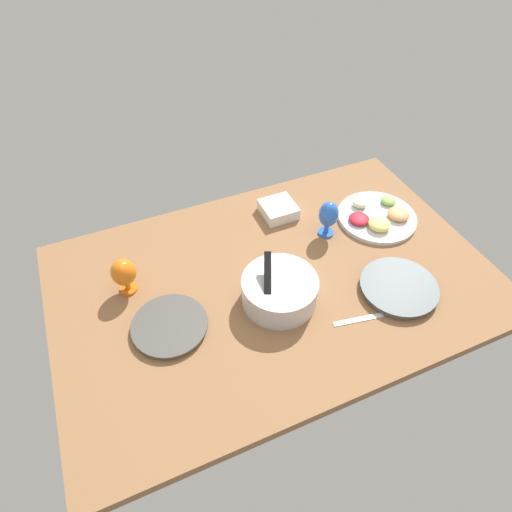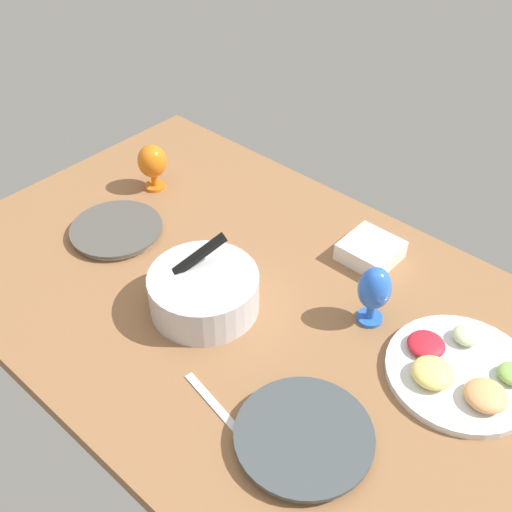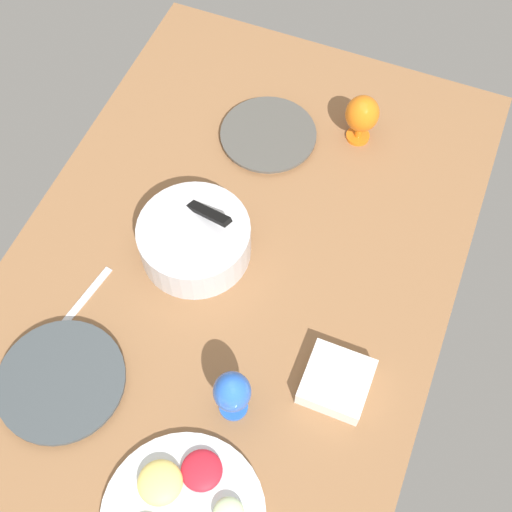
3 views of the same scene
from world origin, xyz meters
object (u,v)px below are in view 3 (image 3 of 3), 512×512
mixing_bowl (195,239)px  square_bowl_white (337,381)px  dinner_plate_right (268,135)px  hurricane_glass_orange (362,115)px  hurricane_glass_blue (232,393)px  dinner_plate_left (62,382)px

mixing_bowl → square_bowl_white: mixing_bowl is taller
dinner_plate_right → hurricane_glass_orange: hurricane_glass_orange is taller
mixing_bowl → hurricane_glass_blue: size_ratio=1.66×
dinner_plate_right → dinner_plate_left: bearing=168.2°
dinner_plate_right → hurricane_glass_blue: bearing=-164.4°
dinner_plate_right → square_bowl_white: 70.07cm
dinner_plate_right → hurricane_glass_blue: (-71.16, -19.84, 8.52)cm
dinner_plate_left → hurricane_glass_orange: size_ratio=1.93×
dinner_plate_left → square_bowl_white: square_bowl_white is taller
dinner_plate_left → dinner_plate_right: 82.01cm
mixing_bowl → hurricane_glass_blue: 40.15cm
dinner_plate_right → hurricane_glass_blue: size_ratio=1.60×
hurricane_glass_orange → dinner_plate_left: bearing=156.5°
hurricane_glass_orange → hurricane_glass_blue: 80.40cm
dinner_plate_left → square_bowl_white: 59.45cm
dinner_plate_left → hurricane_glass_orange: bearing=-23.5°
dinner_plate_right → mixing_bowl: (-38.79, 3.55, 4.33)cm
dinner_plate_left → hurricane_glass_blue: 38.57cm
dinner_plate_right → mixing_bowl: size_ratio=0.96×
hurricane_glass_blue → square_bowl_white: 23.64cm
mixing_bowl → hurricane_glass_orange: mixing_bowl is taller
dinner_plate_right → mixing_bowl: 39.20cm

